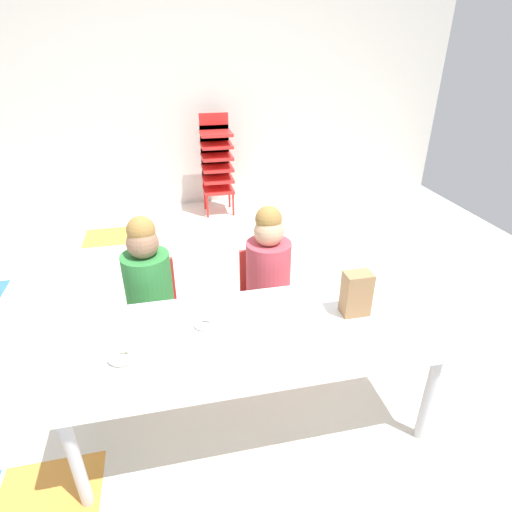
{
  "coord_description": "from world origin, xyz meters",
  "views": [
    {
      "loc": [
        -0.27,
        -2.12,
        1.74
      ],
      "look_at": [
        0.11,
        -0.39,
        0.8
      ],
      "focal_mm": 29.29,
      "sensor_mm": 36.0,
      "label": 1
    }
  ],
  "objects_px": {
    "craft_table": "(253,340)",
    "seated_child_middle_seat": "(268,266)",
    "paper_plate_near_edge": "(123,359)",
    "kid_chair_red_stack": "(216,160)",
    "paper_bag_brown": "(356,294)",
    "seated_child_near_camera": "(148,279)",
    "donut_powdered_loose": "(204,323)",
    "donut_powdered_on_plate": "(122,355)"
  },
  "relations": [
    {
      "from": "paper_bag_brown",
      "to": "craft_table",
      "type": "bearing_deg",
      "value": -175.96
    },
    {
      "from": "craft_table",
      "to": "paper_plate_near_edge",
      "type": "relative_size",
      "value": 9.47
    },
    {
      "from": "kid_chair_red_stack",
      "to": "donut_powdered_loose",
      "type": "height_order",
      "value": "kid_chair_red_stack"
    },
    {
      "from": "seated_child_middle_seat",
      "to": "donut_powdered_on_plate",
      "type": "distance_m",
      "value": 1.01
    },
    {
      "from": "craft_table",
      "to": "kid_chair_red_stack",
      "type": "relative_size",
      "value": 1.64
    },
    {
      "from": "seated_child_near_camera",
      "to": "kid_chair_red_stack",
      "type": "xyz_separation_m",
      "value": [
        0.69,
        2.33,
        0.02
      ]
    },
    {
      "from": "craft_table",
      "to": "donut_powdered_loose",
      "type": "relative_size",
      "value": 17.13
    },
    {
      "from": "kid_chair_red_stack",
      "to": "seated_child_near_camera",
      "type": "bearing_deg",
      "value": -106.58
    },
    {
      "from": "craft_table",
      "to": "donut_powdered_loose",
      "type": "bearing_deg",
      "value": 156.64
    },
    {
      "from": "craft_table",
      "to": "donut_powdered_on_plate",
      "type": "xyz_separation_m",
      "value": [
        -0.56,
        -0.07,
        0.08
      ]
    },
    {
      "from": "craft_table",
      "to": "kid_chair_red_stack",
      "type": "distance_m",
      "value": 2.91
    },
    {
      "from": "kid_chair_red_stack",
      "to": "donut_powdered_on_plate",
      "type": "xyz_separation_m",
      "value": [
        -0.79,
        -2.97,
        0.0
      ]
    },
    {
      "from": "kid_chair_red_stack",
      "to": "paper_plate_near_edge",
      "type": "height_order",
      "value": "kid_chair_red_stack"
    },
    {
      "from": "paper_plate_near_edge",
      "to": "seated_child_near_camera",
      "type": "bearing_deg",
      "value": 81.52
    },
    {
      "from": "seated_child_middle_seat",
      "to": "kid_chair_red_stack",
      "type": "xyz_separation_m",
      "value": [
        0.01,
        2.33,
        0.02
      ]
    },
    {
      "from": "paper_plate_near_edge",
      "to": "donut_powdered_loose",
      "type": "xyz_separation_m",
      "value": [
        0.35,
        0.16,
        0.01
      ]
    },
    {
      "from": "seated_child_near_camera",
      "to": "paper_bag_brown",
      "type": "xyz_separation_m",
      "value": [
        0.98,
        -0.53,
        0.11
      ]
    },
    {
      "from": "seated_child_middle_seat",
      "to": "donut_powdered_loose",
      "type": "distance_m",
      "value": 0.64
    },
    {
      "from": "kid_chair_red_stack",
      "to": "paper_bag_brown",
      "type": "height_order",
      "value": "kid_chair_red_stack"
    },
    {
      "from": "seated_child_near_camera",
      "to": "paper_plate_near_edge",
      "type": "height_order",
      "value": "seated_child_near_camera"
    },
    {
      "from": "paper_bag_brown",
      "to": "paper_plate_near_edge",
      "type": "height_order",
      "value": "paper_bag_brown"
    },
    {
      "from": "paper_bag_brown",
      "to": "donut_powdered_loose",
      "type": "distance_m",
      "value": 0.73
    },
    {
      "from": "paper_bag_brown",
      "to": "paper_plate_near_edge",
      "type": "bearing_deg",
      "value": -174.43
    },
    {
      "from": "craft_table",
      "to": "seated_child_near_camera",
      "type": "distance_m",
      "value": 0.74
    },
    {
      "from": "craft_table",
      "to": "paper_plate_near_edge",
      "type": "bearing_deg",
      "value": -173.07
    },
    {
      "from": "craft_table",
      "to": "paper_bag_brown",
      "type": "distance_m",
      "value": 0.53
    },
    {
      "from": "craft_table",
      "to": "seated_child_middle_seat",
      "type": "bearing_deg",
      "value": 69.52
    },
    {
      "from": "paper_bag_brown",
      "to": "donut_powdered_loose",
      "type": "relative_size",
      "value": 2.21
    },
    {
      "from": "donut_powdered_on_plate",
      "to": "seated_child_middle_seat",
      "type": "bearing_deg",
      "value": 39.43
    },
    {
      "from": "seated_child_near_camera",
      "to": "paper_plate_near_edge",
      "type": "relative_size",
      "value": 5.1
    },
    {
      "from": "seated_child_middle_seat",
      "to": "paper_bag_brown",
      "type": "bearing_deg",
      "value": -61.0
    },
    {
      "from": "seated_child_middle_seat",
      "to": "paper_plate_near_edge",
      "type": "bearing_deg",
      "value": -140.57
    },
    {
      "from": "craft_table",
      "to": "paper_bag_brown",
      "type": "relative_size",
      "value": 7.75
    },
    {
      "from": "seated_child_middle_seat",
      "to": "donut_powdered_on_plate",
      "type": "bearing_deg",
      "value": -140.57
    },
    {
      "from": "seated_child_near_camera",
      "to": "donut_powdered_on_plate",
      "type": "xyz_separation_m",
      "value": [
        -0.1,
        -0.64,
        0.03
      ]
    },
    {
      "from": "seated_child_middle_seat",
      "to": "paper_plate_near_edge",
      "type": "distance_m",
      "value": 1.01
    },
    {
      "from": "craft_table",
      "to": "donut_powdered_loose",
      "type": "height_order",
      "value": "donut_powdered_loose"
    },
    {
      "from": "seated_child_near_camera",
      "to": "donut_powdered_loose",
      "type": "height_order",
      "value": "seated_child_near_camera"
    },
    {
      "from": "donut_powdered_on_plate",
      "to": "donut_powdered_loose",
      "type": "bearing_deg",
      "value": 24.11
    },
    {
      "from": "kid_chair_red_stack",
      "to": "paper_plate_near_edge",
      "type": "relative_size",
      "value": 5.78
    },
    {
      "from": "seated_child_near_camera",
      "to": "kid_chair_red_stack",
      "type": "distance_m",
      "value": 2.43
    },
    {
      "from": "seated_child_near_camera",
      "to": "paper_bag_brown",
      "type": "height_order",
      "value": "seated_child_near_camera"
    }
  ]
}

